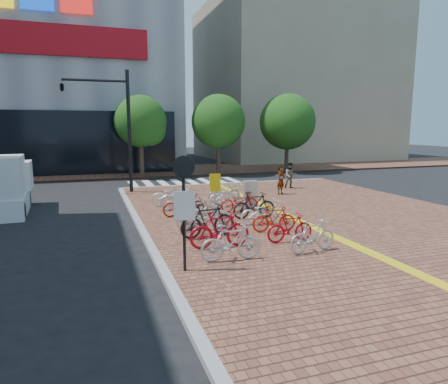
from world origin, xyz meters
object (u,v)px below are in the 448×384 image
object	(u,v)px
bike_0	(231,242)
bike_9	(290,228)
bike_2	(208,220)
pedestrian_a	(281,180)
bike_3	(204,215)
utility_box	(250,195)
traffic_light_pole	(99,108)
yellow_sign	(215,186)
bike_11	(264,212)
pedestrian_b	(290,176)
bike_12	(254,205)
bike_6	(181,198)
box_truck	(3,186)
bike_7	(173,195)
notice_sign	(184,199)
bike_5	(184,205)
bike_4	(198,211)
bike_14	(228,195)
bike_15	(224,193)
bike_10	(274,219)
bike_13	(240,201)
bike_8	(313,236)
bike_1	(220,230)

from	to	relation	value
bike_0	bike_9	bearing A→B (deg)	-62.22
bike_2	pedestrian_a	distance (m)	9.34
bike_3	utility_box	xyz separation A→B (m)	(2.97, 2.83, 0.11)
traffic_light_pole	yellow_sign	bearing A→B (deg)	-59.28
bike_11	pedestrian_b	size ratio (longest dim) A/B	1.16
bike_12	utility_box	bearing A→B (deg)	-17.07
bike_6	box_truck	xyz separation A→B (m)	(-7.41, 2.65, 0.50)
bike_7	bike_11	distance (m)	5.28
notice_sign	bike_5	bearing A→B (deg)	77.20
bike_4	bike_14	xyz separation A→B (m)	(2.16, 2.63, 0.04)
bike_6	bike_15	bearing A→B (deg)	-51.99
bike_12	bike_14	distance (m)	2.60
bike_4	bike_14	bearing A→B (deg)	-50.00
bike_2	pedestrian_b	size ratio (longest dim) A/B	1.25
bike_5	notice_sign	world-z (taller)	notice_sign
bike_12	yellow_sign	size ratio (longest dim) A/B	1.05
bike_9	bike_5	bearing A→B (deg)	27.07
bike_10	bike_13	world-z (taller)	bike_10
bike_5	bike_12	bearing A→B (deg)	-121.53
yellow_sign	box_truck	bearing A→B (deg)	156.26
bike_3	bike_7	xyz separation A→B (m)	(-0.19, 4.63, -0.02)
bike_12	traffic_light_pole	distance (m)	10.89
bike_4	box_truck	world-z (taller)	box_truck
bike_3	bike_7	size ratio (longest dim) A/B	1.05
bike_15	pedestrian_b	xyz separation A→B (m)	(5.20, 2.98, 0.29)
bike_9	pedestrian_b	bearing A→B (deg)	-27.16
bike_3	bike_8	distance (m)	4.23
bike_9	pedestrian_b	xyz separation A→B (m)	(5.37, 10.08, 0.30)
bike_0	bike_4	bearing A→B (deg)	-0.01
bike_12	box_truck	xyz separation A→B (m)	(-9.86, 5.01, 0.52)
bike_6	yellow_sign	xyz separation A→B (m)	(1.19, -1.13, 0.63)
bike_2	yellow_sign	bearing A→B (deg)	-26.36
bike_6	traffic_light_pole	bearing A→B (deg)	36.91
pedestrian_a	box_truck	bearing A→B (deg)	145.89
bike_9	bike_10	bearing A→B (deg)	-1.98
bike_10	bike_6	bearing A→B (deg)	34.18
bike_15	traffic_light_pole	xyz separation A→B (m)	(-5.50, 4.79, 4.15)
bike_1	bike_6	world-z (taller)	bike_1
bike_0	bike_12	xyz separation A→B (m)	(2.62, 4.55, 0.02)
bike_8	bike_15	bearing A→B (deg)	-9.45
bike_3	bike_13	world-z (taller)	bike_3
bike_3	bike_14	world-z (taller)	same
bike_2	bike_5	xyz separation A→B (m)	(-0.02, 3.42, -0.10)
bike_12	bike_14	xyz separation A→B (m)	(-0.20, 2.59, -0.01)
bike_0	bike_2	bearing A→B (deg)	1.86
bike_5	bike_15	world-z (taller)	bike_15
bike_9	utility_box	bearing A→B (deg)	-7.67
bike_5	pedestrian_b	distance (m)	9.37
pedestrian_b	yellow_sign	world-z (taller)	yellow_sign
bike_2	bike_13	xyz separation A→B (m)	(2.47, 3.49, -0.13)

